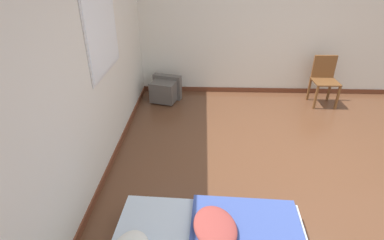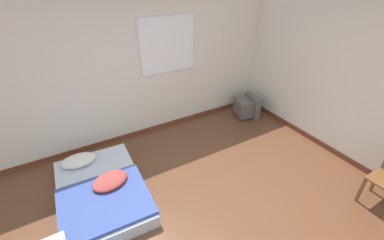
% 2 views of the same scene
% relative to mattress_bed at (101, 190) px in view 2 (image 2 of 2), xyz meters
% --- Properties ---
extents(ground_plane, '(20.00, 20.00, 0.00)m').
position_rel_mattress_bed_xyz_m(ground_plane, '(1.13, -1.16, -0.13)').
color(ground_plane, brown).
extents(wall_back, '(7.91, 0.08, 2.60)m').
position_rel_mattress_bed_xyz_m(wall_back, '(1.14, 1.31, 1.16)').
color(wall_back, silver).
rests_on(wall_back, ground_plane).
extents(wall_right, '(0.08, 7.30, 2.60)m').
position_rel_mattress_bed_xyz_m(wall_right, '(3.91, -1.16, 1.16)').
color(wall_right, silver).
rests_on(wall_right, ground_plane).
extents(mattress_bed, '(1.23, 1.81, 0.34)m').
position_rel_mattress_bed_xyz_m(mattress_bed, '(0.00, 0.00, 0.00)').
color(mattress_bed, silver).
rests_on(mattress_bed, ground_plane).
extents(crt_tv, '(0.54, 0.59, 0.46)m').
position_rel_mattress_bed_xyz_m(crt_tv, '(3.41, 0.80, 0.09)').
color(crt_tv, '#56514C').
rests_on(crt_tv, ground_plane).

